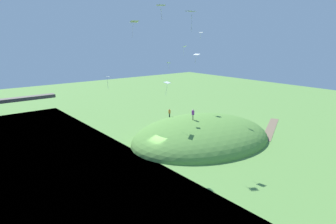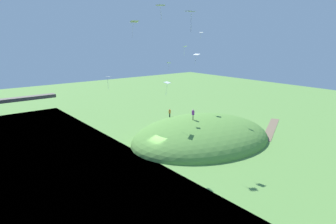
{
  "view_description": "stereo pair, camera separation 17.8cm",
  "coord_description": "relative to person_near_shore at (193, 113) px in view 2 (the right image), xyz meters",
  "views": [
    {
      "loc": [
        -24.67,
        -33.24,
        16.68
      ],
      "look_at": [
        2.54,
        0.85,
        5.84
      ],
      "focal_mm": 31.42,
      "sensor_mm": 36.0,
      "label": 1
    },
    {
      "loc": [
        -24.53,
        -33.35,
        16.68
      ],
      "look_at": [
        2.54,
        0.85,
        5.84
      ],
      "focal_mm": 31.42,
      "sensor_mm": 36.0,
      "label": 2
    }
  ],
  "objects": [
    {
      "name": "ground_plane",
      "position": [
        -7.96,
        -1.0,
        -4.77
      ],
      "size": [
        160.0,
        160.0,
        0.0
      ],
      "primitive_type": "plane",
      "color": "#5F9144"
    },
    {
      "name": "grass_hill",
      "position": [
        1.82,
        -0.28,
        -4.77
      ],
      "size": [
        25.59,
        20.13,
        7.35
      ],
      "primitive_type": "ellipsoid",
      "color": "#598F3D",
      "rests_on": "ground_plane"
    },
    {
      "name": "dirt_path",
      "position": [
        16.4,
        -4.44,
        -4.75
      ],
      "size": [
        14.66,
        8.42,
        0.04
      ],
      "primitive_type": "cube",
      "rotation": [
        0.0,
        0.0,
        0.46
      ],
      "color": "#75624D",
      "rests_on": "ground_plane"
    },
    {
      "name": "person_near_shore",
      "position": [
        0.0,
        0.0,
        0.0
      ],
      "size": [
        0.63,
        0.63,
        1.82
      ],
      "rotation": [
        0.0,
        0.0,
        4.06
      ],
      "color": "#505043",
      "rests_on": "grass_hill"
    },
    {
      "name": "person_watching_kites",
      "position": [
        0.18,
        6.41,
        -1.08
      ],
      "size": [
        0.42,
        0.42,
        1.58
      ],
      "rotation": [
        0.0,
        0.0,
        4.66
      ],
      "color": "black",
      "rests_on": "grass_hill"
    },
    {
      "name": "kite_0",
      "position": [
        -3.8,
        -4.47,
        9.8
      ],
      "size": [
        0.75,
        1.0,
        1.34
      ],
      "color": "white"
    },
    {
      "name": "kite_1",
      "position": [
        -12.36,
        -12.38,
        14.42
      ],
      "size": [
        1.17,
        0.91,
        1.94
      ],
      "color": "white"
    },
    {
      "name": "kite_2",
      "position": [
        7.01,
        5.7,
        13.0
      ],
      "size": [
        0.77,
        0.71,
        1.24
      ],
      "color": "white"
    },
    {
      "name": "kite_3",
      "position": [
        -9.55,
        2.26,
        14.2
      ],
      "size": [
        1.29,
        1.02,
        2.36
      ],
      "color": "white"
    },
    {
      "name": "kite_4",
      "position": [
        -10.81,
        8.49,
        5.95
      ],
      "size": [
        0.79,
        1.05,
        2.08
      ],
      "color": "white"
    },
    {
      "name": "kite_6",
      "position": [
        -12.5,
        -7.8,
        15.37
      ],
      "size": [
        1.19,
        1.08,
        1.53
      ],
      "color": "white"
    },
    {
      "name": "kite_7",
      "position": [
        -1.5,
        4.57,
        7.99
      ],
      "size": [
        0.74,
        0.76,
        1.1
      ],
      "color": "white"
    },
    {
      "name": "kite_8",
      "position": [
        5.67,
        8.67,
        10.45
      ],
      "size": [
        1.17,
        1.0,
        1.87
      ],
      "color": "white"
    },
    {
      "name": "kite_10",
      "position": [
        -4.25,
        1.52,
        5.21
      ],
      "size": [
        1.31,
        1.1,
        2.11
      ],
      "color": "white"
    }
  ]
}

